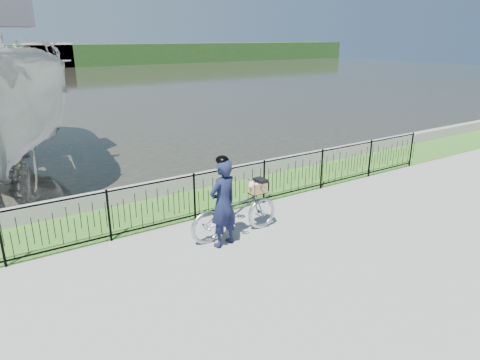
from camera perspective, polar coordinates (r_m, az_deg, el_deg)
ground at (r=9.46m, az=3.99°, el=-7.25°), size 120.00×120.00×0.00m
grass_strip at (r=11.46m, az=-3.83°, el=-2.46°), size 60.00×2.00×0.01m
water at (r=40.31m, az=-26.01°, el=10.94°), size 120.00×120.00×0.00m
quay_wall at (r=12.23m, az=-6.16°, el=-0.18°), size 60.00×0.30×0.40m
fence at (r=10.45m, az=-1.21°, el=-1.20°), size 14.00×0.06×1.15m
far_building_right at (r=66.26m, az=-24.19°, el=14.91°), size 6.00×3.00×3.20m
bicycle_rig at (r=9.19m, az=-0.64°, el=-4.13°), size 2.12×0.74×1.19m
cyclist at (r=8.62m, az=-2.28°, el=-3.03°), size 0.75×0.58×1.91m
boat_near at (r=15.48m, az=-28.92°, el=9.17°), size 5.65×11.32×5.99m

